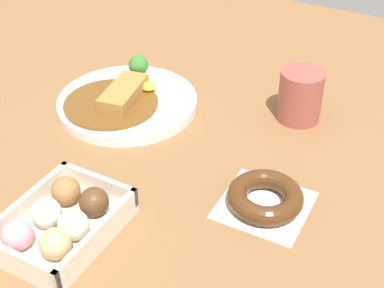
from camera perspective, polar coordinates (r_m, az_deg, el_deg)
ground_plane at (r=0.86m, az=-3.17°, el=-3.58°), size 1.60×1.60×0.00m
curry_plate at (r=1.03m, az=-6.88°, el=4.57°), size 0.26×0.26×0.07m
donut_box at (r=0.77m, az=-13.53°, el=-7.92°), size 0.18×0.13×0.05m
chocolate_ring_donut at (r=0.81m, az=7.65°, el=-5.55°), size 0.13×0.13×0.03m
coffee_mug at (r=0.99m, az=11.23°, el=4.99°), size 0.08×0.08×0.09m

